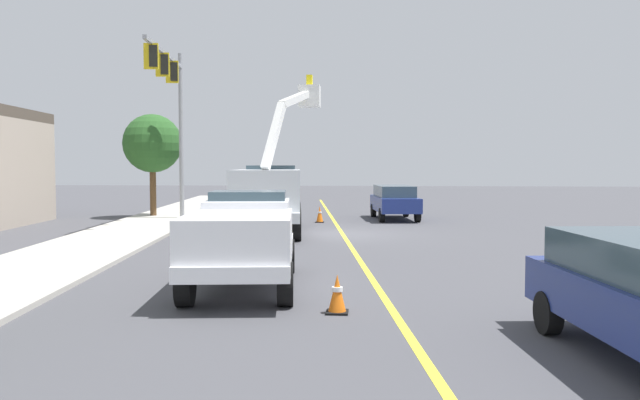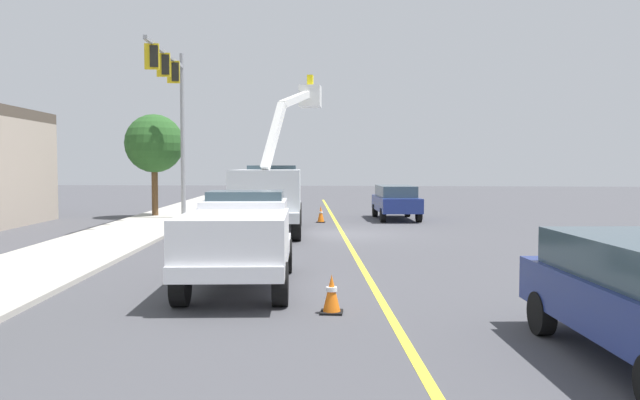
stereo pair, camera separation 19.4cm
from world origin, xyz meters
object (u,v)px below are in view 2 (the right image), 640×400
(passing_minivan, at_px, (396,200))
(traffic_cone_mid_front, at_px, (321,214))
(traffic_cone_leading, at_px, (332,294))
(utility_bucket_truck, at_px, (270,192))
(traffic_signal_mast, at_px, (173,96))
(service_pickup_truck, at_px, (240,237))

(passing_minivan, xyz_separation_m, traffic_cone_mid_front, (-2.13, 3.57, -0.58))
(traffic_cone_leading, bearing_deg, traffic_cone_mid_front, 5.79)
(utility_bucket_truck, height_order, traffic_cone_leading, utility_bucket_truck)
(passing_minivan, relative_size, traffic_signal_mast, 0.61)
(service_pickup_truck, xyz_separation_m, traffic_cone_leading, (-2.19, -2.17, -0.77))
(traffic_cone_leading, bearing_deg, utility_bucket_truck, 14.34)
(service_pickup_truck, relative_size, traffic_signal_mast, 0.71)
(service_pickup_truck, height_order, traffic_signal_mast, traffic_signal_mast)
(utility_bucket_truck, bearing_deg, passing_minivan, -38.49)
(utility_bucket_truck, distance_m, service_pickup_truck, 11.54)
(utility_bucket_truck, bearing_deg, traffic_cone_leading, -165.66)
(traffic_signal_mast, bearing_deg, utility_bucket_truck, -120.86)
(passing_minivan, relative_size, traffic_cone_leading, 7.05)
(utility_bucket_truck, distance_m, passing_minivan, 8.42)
(traffic_cone_mid_front, height_order, traffic_signal_mast, traffic_signal_mast)
(service_pickup_truck, bearing_deg, passing_minivan, -12.22)
(service_pickup_truck, xyz_separation_m, traffic_signal_mast, (14.41, 6.26, 4.72))
(utility_bucket_truck, height_order, service_pickup_truck, utility_bucket_truck)
(service_pickup_truck, distance_m, traffic_cone_leading, 3.18)
(service_pickup_truck, distance_m, traffic_signal_mast, 16.40)
(traffic_cone_mid_front, bearing_deg, traffic_cone_leading, -174.21)
(service_pickup_truck, bearing_deg, traffic_cone_mid_front, -1.20)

